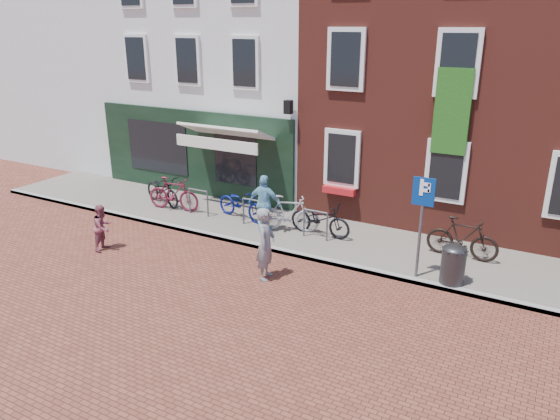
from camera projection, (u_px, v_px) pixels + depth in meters
The scene contains 16 objects.
ground at pixel (278, 254), 13.94m from camera, with size 80.00×80.00×0.00m, color brown.
sidewalk at pixel (336, 240), 14.71m from camera, with size 24.00×3.00×0.10m, color slate.
building_stucco at pixel (253, 57), 20.49m from camera, with size 8.00×8.00×9.00m, color silver.
building_brick_mid at pixel (436, 47), 17.14m from camera, with size 6.00×8.00×10.00m, color maroon.
filler_left at pixel (112, 52), 23.90m from camera, with size 7.00×8.00×9.00m, color silver.
litter_bin at pixel (453, 262), 11.99m from camera, with size 0.55×0.55×1.01m.
parking_sign at pixel (422, 209), 11.92m from camera, with size 0.50×0.08×2.43m.
woman at pixel (266, 244), 12.33m from camera, with size 0.64×0.42×1.76m, color slate.
boy at pixel (103, 227), 14.02m from camera, with size 0.61×0.48×1.26m, color #8D4452.
cafe_person at pixel (265, 204), 14.91m from camera, with size 0.97×0.41×1.66m, color #6CB2D1.
bicycle_0 at pixel (162, 190), 17.32m from camera, with size 0.64×1.84×0.97m, color black.
bicycle_1 at pixel (173, 194), 16.74m from camera, with size 0.50×1.78×1.07m, color maroon.
bicycle_2 at pixel (242, 204), 16.00m from camera, with size 0.64×1.84×0.97m, color navy.
bicycle_3 at pixel (288, 214), 15.01m from camera, with size 0.50×1.78×1.07m, color #969699.
bicycle_4 at pixel (320, 219), 14.77m from camera, with size 0.64×1.84×0.97m, color black.
bicycle_5 at pixel (462, 238), 13.30m from camera, with size 0.50×1.78×1.07m, color black.
Camera 1 is at (6.19, -11.15, 5.75)m, focal length 33.88 mm.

